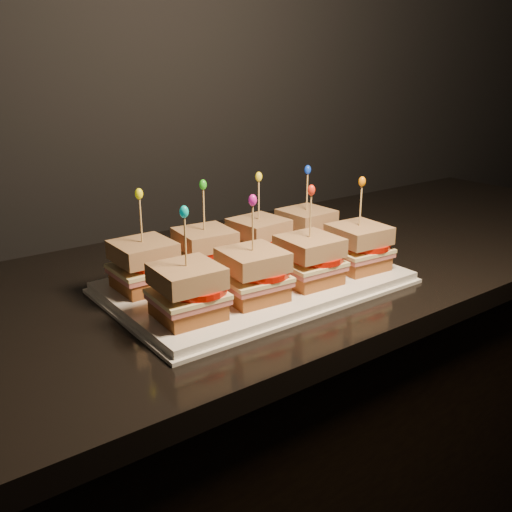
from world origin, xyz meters
TOP-DOWN VIEW (x-y plane):
  - wall_back at (0.00, 2.00)m, footprint 4.00×0.04m
  - cabinet at (-0.73, 1.69)m, footprint 2.18×0.60m
  - granite_slab at (-0.73, 1.69)m, footprint 2.22×0.64m
  - platter at (-0.69, 1.61)m, footprint 0.46×0.29m
  - platter_rim at (-0.69, 1.61)m, footprint 0.48×0.30m
  - sandwich_0_bread_bot at (-0.85, 1.68)m, footprint 0.08×0.08m
  - sandwich_0_ham at (-0.85, 1.68)m, footprint 0.09×0.09m
  - sandwich_0_cheese at (-0.85, 1.68)m, footprint 0.09×0.09m
  - sandwich_0_tomato at (-0.84, 1.67)m, footprint 0.08×0.08m
  - sandwich_0_bread_top at (-0.85, 1.68)m, footprint 0.09×0.09m
  - sandwich_0_pick at (-0.85, 1.68)m, footprint 0.00×0.00m
  - sandwich_0_frill at (-0.85, 1.68)m, footprint 0.01×0.01m
  - sandwich_1_bread_bot at (-0.74, 1.68)m, footprint 0.09×0.09m
  - sandwich_1_ham at (-0.74, 1.68)m, footprint 0.10×0.10m
  - sandwich_1_cheese at (-0.74, 1.68)m, footprint 0.10×0.10m
  - sandwich_1_tomato at (-0.73, 1.67)m, footprint 0.08×0.08m
  - sandwich_1_bread_top at (-0.74, 1.68)m, footprint 0.09×0.09m
  - sandwich_1_pick at (-0.74, 1.68)m, footprint 0.00×0.00m
  - sandwich_1_frill at (-0.74, 1.68)m, footprint 0.01×0.01m
  - sandwich_2_bread_bot at (-0.63, 1.68)m, footprint 0.09×0.09m
  - sandwich_2_ham at (-0.63, 1.68)m, footprint 0.10×0.10m
  - sandwich_2_cheese at (-0.63, 1.68)m, footprint 0.10×0.10m
  - sandwich_2_tomato at (-0.62, 1.67)m, footprint 0.08×0.08m
  - sandwich_2_bread_top at (-0.63, 1.68)m, footprint 0.09×0.09m
  - sandwich_2_pick at (-0.63, 1.68)m, footprint 0.00×0.00m
  - sandwich_2_frill at (-0.63, 1.68)m, footprint 0.01×0.01m
  - sandwich_3_bread_bot at (-0.52, 1.68)m, footprint 0.09×0.09m
  - sandwich_3_ham at (-0.52, 1.68)m, footprint 0.09×0.09m
  - sandwich_3_cheese at (-0.52, 1.68)m, footprint 0.10×0.09m
  - sandwich_3_tomato at (-0.51, 1.67)m, footprint 0.08×0.08m
  - sandwich_3_bread_top at (-0.52, 1.68)m, footprint 0.09×0.09m
  - sandwich_3_pick at (-0.52, 1.68)m, footprint 0.00×0.00m
  - sandwich_3_frill at (-0.52, 1.68)m, footprint 0.01×0.01m
  - sandwich_4_bread_bot at (-0.85, 1.54)m, footprint 0.09×0.09m
  - sandwich_4_ham at (-0.85, 1.54)m, footprint 0.10×0.09m
  - sandwich_4_cheese at (-0.85, 1.54)m, footprint 0.10×0.09m
  - sandwich_4_tomato at (-0.84, 1.54)m, footprint 0.08×0.08m
  - sandwich_4_bread_top at (-0.85, 1.54)m, footprint 0.09×0.09m
  - sandwich_4_pick at (-0.85, 1.54)m, footprint 0.00×0.00m
  - sandwich_4_frill at (-0.85, 1.54)m, footprint 0.01×0.01m
  - sandwich_5_bread_bot at (-0.74, 1.54)m, footprint 0.09×0.09m
  - sandwich_5_ham at (-0.74, 1.54)m, footprint 0.10×0.10m
  - sandwich_5_cheese at (-0.74, 1.54)m, footprint 0.10×0.10m
  - sandwich_5_tomato at (-0.73, 1.54)m, footprint 0.08×0.08m
  - sandwich_5_bread_top at (-0.74, 1.54)m, footprint 0.09×0.09m
  - sandwich_5_pick at (-0.74, 1.54)m, footprint 0.00×0.00m
  - sandwich_5_frill at (-0.74, 1.54)m, footprint 0.01×0.01m
  - sandwich_6_bread_bot at (-0.63, 1.54)m, footprint 0.09×0.09m
  - sandwich_6_ham at (-0.63, 1.54)m, footprint 0.10×0.09m
  - sandwich_6_cheese at (-0.63, 1.54)m, footprint 0.10×0.09m
  - sandwich_6_tomato at (-0.62, 1.54)m, footprint 0.08×0.08m
  - sandwich_6_bread_top at (-0.63, 1.54)m, footprint 0.09×0.09m
  - sandwich_6_pick at (-0.63, 1.54)m, footprint 0.00×0.00m
  - sandwich_6_frill at (-0.63, 1.54)m, footprint 0.01×0.01m
  - sandwich_7_bread_bot at (-0.52, 1.54)m, footprint 0.09×0.09m
  - sandwich_7_ham at (-0.52, 1.54)m, footprint 0.10×0.09m
  - sandwich_7_cheese at (-0.52, 1.54)m, footprint 0.10×0.10m
  - sandwich_7_tomato at (-0.51, 1.54)m, footprint 0.08×0.08m
  - sandwich_7_bread_top at (-0.52, 1.54)m, footprint 0.09×0.09m
  - sandwich_7_pick at (-0.52, 1.54)m, footprint 0.00×0.00m
  - sandwich_7_frill at (-0.52, 1.54)m, footprint 0.01×0.01m

SIDE VIEW (x-z plane):
  - cabinet at x=-0.73m, z-range 0.00..0.91m
  - granite_slab at x=-0.73m, z-range 0.91..0.94m
  - platter_rim at x=-0.69m, z-range 0.94..0.95m
  - platter at x=-0.69m, z-range 0.94..0.96m
  - sandwich_0_bread_bot at x=-0.85m, z-range 0.96..0.99m
  - sandwich_1_bread_bot at x=-0.74m, z-range 0.96..0.99m
  - sandwich_2_bread_bot at x=-0.63m, z-range 0.96..0.99m
  - sandwich_3_bread_bot at x=-0.52m, z-range 0.96..0.99m
  - sandwich_4_bread_bot at x=-0.85m, z-range 0.96..0.99m
  - sandwich_5_bread_bot at x=-0.74m, z-range 0.96..0.99m
  - sandwich_6_bread_bot at x=-0.63m, z-range 0.96..0.99m
  - sandwich_7_bread_bot at x=-0.52m, z-range 0.96..0.99m
  - sandwich_0_ham at x=-0.85m, z-range 0.99..0.99m
  - sandwich_1_ham at x=-0.74m, z-range 0.99..0.99m
  - sandwich_2_ham at x=-0.63m, z-range 0.99..0.99m
  - sandwich_3_ham at x=-0.52m, z-range 0.99..0.99m
  - sandwich_4_ham at x=-0.85m, z-range 0.99..0.99m
  - sandwich_5_ham at x=-0.74m, z-range 0.99..0.99m
  - sandwich_6_ham at x=-0.63m, z-range 0.99..0.99m
  - sandwich_7_ham at x=-0.52m, z-range 0.99..0.99m
  - sandwich_0_cheese at x=-0.85m, z-range 0.99..1.00m
  - sandwich_1_cheese at x=-0.74m, z-range 0.99..1.00m
  - sandwich_2_cheese at x=-0.63m, z-range 0.99..1.00m
  - sandwich_3_cheese at x=-0.52m, z-range 0.99..1.00m
  - sandwich_4_cheese at x=-0.85m, z-range 0.99..1.00m
  - sandwich_5_cheese at x=-0.74m, z-range 0.99..1.00m
  - sandwich_6_cheese at x=-0.63m, z-range 0.99..1.00m
  - sandwich_7_cheese at x=-0.52m, z-range 0.99..1.00m
  - sandwich_0_tomato at x=-0.84m, z-range 1.00..1.01m
  - sandwich_1_tomato at x=-0.73m, z-range 1.00..1.01m
  - sandwich_2_tomato at x=-0.62m, z-range 1.00..1.01m
  - sandwich_3_tomato at x=-0.51m, z-range 1.00..1.01m
  - sandwich_4_tomato at x=-0.84m, z-range 1.00..1.01m
  - sandwich_5_tomato at x=-0.73m, z-range 1.00..1.01m
  - sandwich_6_tomato at x=-0.62m, z-range 1.00..1.01m
  - sandwich_7_tomato at x=-0.51m, z-range 1.00..1.01m
  - sandwich_0_bread_top at x=-0.85m, z-range 1.01..1.04m
  - sandwich_1_bread_top at x=-0.74m, z-range 1.01..1.04m
  - sandwich_2_bread_top at x=-0.63m, z-range 1.01..1.04m
  - sandwich_3_bread_top at x=-0.52m, z-range 1.01..1.04m
  - sandwich_4_bread_top at x=-0.85m, z-range 1.01..1.04m
  - sandwich_5_bread_top at x=-0.74m, z-range 1.01..1.04m
  - sandwich_6_bread_top at x=-0.63m, z-range 1.01..1.04m
  - sandwich_7_bread_top at x=-0.52m, z-range 1.01..1.04m
  - sandwich_0_pick at x=-0.85m, z-range 1.02..1.11m
  - sandwich_1_pick at x=-0.74m, z-range 1.02..1.11m
  - sandwich_2_pick at x=-0.63m, z-range 1.02..1.11m
  - sandwich_3_pick at x=-0.52m, z-range 1.02..1.11m
  - sandwich_4_pick at x=-0.85m, z-range 1.02..1.11m
  - sandwich_5_pick at x=-0.74m, z-range 1.02..1.11m
  - sandwich_6_pick at x=-0.63m, z-range 1.02..1.11m
  - sandwich_7_pick at x=-0.52m, z-range 1.02..1.11m
  - sandwich_0_frill at x=-0.85m, z-range 1.10..1.12m
  - sandwich_1_frill at x=-0.74m, z-range 1.10..1.12m
  - sandwich_2_frill at x=-0.63m, z-range 1.10..1.12m
  - sandwich_3_frill at x=-0.52m, z-range 1.10..1.12m
  - sandwich_4_frill at x=-0.85m, z-range 1.10..1.12m
  - sandwich_5_frill at x=-0.74m, z-range 1.10..1.12m
  - sandwich_6_frill at x=-0.63m, z-range 1.10..1.12m
  - sandwich_7_frill at x=-0.52m, z-range 1.10..1.12m
  - wall_back at x=0.00m, z-range 0.00..2.70m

